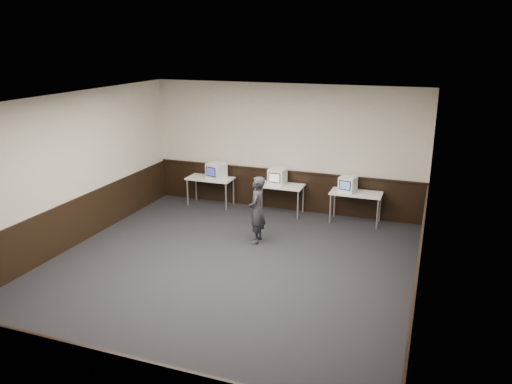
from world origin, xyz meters
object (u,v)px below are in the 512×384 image
desk_left (210,180)px  emac_center (277,177)px  person (257,210)px  emac_right (348,184)px  desk_center (279,187)px  desk_right (356,195)px  emac_left (216,171)px

desk_left → emac_center: 1.86m
emac_center → person: bearing=-83.1°
emac_right → person: bearing=-119.0°
desk_left → desk_center: size_ratio=1.00×
desk_right → emac_center: emac_center is taller
desk_center → desk_right: same height
desk_center → desk_left: bearing=180.0°
desk_right → emac_left: (-3.61, -0.02, 0.28)m
desk_center → person: size_ratio=0.82×
desk_center → emac_left: bearing=-179.2°
emac_right → emac_center: bearing=-170.3°
desk_left → emac_right: bearing=-0.0°
emac_center → emac_right: (1.75, -0.02, -0.02)m
desk_center → desk_right: size_ratio=1.00×
desk_left → person: 2.79m
emac_center → emac_right: bearing=1.4°
desk_right → person: (-1.79, -1.95, 0.06)m
desk_right → person: bearing=-132.7°
desk_left → person: (2.01, -1.95, 0.06)m
desk_center → emac_center: 0.28m
emac_right → person: size_ratio=0.30×
desk_center → emac_left: size_ratio=2.27×
desk_right → emac_right: (-0.21, -0.00, 0.26)m
desk_center → emac_left: (-1.71, -0.02, 0.28)m
desk_center → emac_left: emac_left is taller
desk_right → emac_right: emac_right is taller
emac_left → emac_center: emac_left is taller
emac_right → desk_left: bearing=-169.8°
emac_right → person: person is taller
desk_right → person: 2.65m
emac_center → person: (0.17, -1.96, -0.22)m
emac_center → emac_right: size_ratio=0.99×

